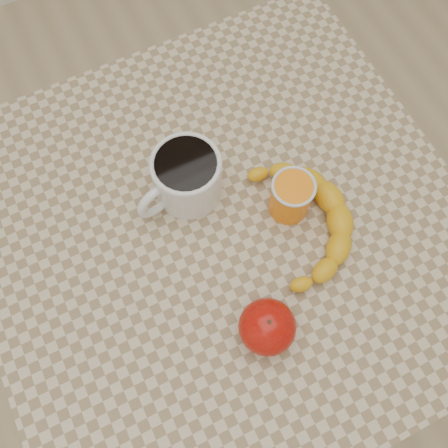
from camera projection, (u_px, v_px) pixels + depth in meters
name	position (u px, v px, depth m)	size (l,w,h in m)	color
ground	(224.00, 317.00, 1.52)	(3.00, 3.00, 0.00)	tan
table	(224.00, 245.00, 0.90)	(0.80, 0.80, 0.75)	tan
coffee_mug	(186.00, 176.00, 0.80)	(0.17, 0.14, 0.10)	silver
orange_juice_glass	(291.00, 196.00, 0.80)	(0.07, 0.07, 0.08)	orange
apple	(267.00, 327.00, 0.72)	(0.09, 0.09, 0.08)	#930704
banana	(304.00, 222.00, 0.80)	(0.26, 0.31, 0.04)	gold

